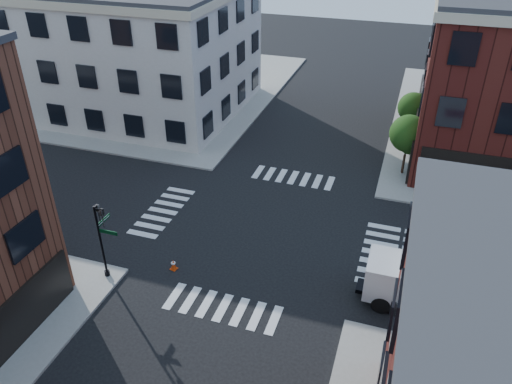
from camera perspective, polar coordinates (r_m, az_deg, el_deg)
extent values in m
plane|color=black|center=(30.93, 0.97, -4.45)|extent=(120.00, 120.00, 0.00)
cube|color=gray|center=(56.16, -13.46, 11.80)|extent=(30.00, 30.00, 0.15)
cube|color=beige|center=(49.53, -15.15, 15.60)|extent=(22.00, 16.00, 11.00)
cylinder|color=black|center=(38.08, 16.49, 3.11)|extent=(0.18, 0.18, 1.47)
cylinder|color=black|center=(37.75, 16.66, 4.09)|extent=(0.12, 0.12, 1.47)
sphere|color=#18370F|center=(37.05, 17.05, 6.40)|extent=(2.69, 2.69, 2.69)
sphere|color=#18370F|center=(37.18, 17.29, 5.51)|extent=(1.85, 1.85, 1.85)
cylinder|color=black|center=(43.54, 17.05, 6.55)|extent=(0.18, 0.18, 1.33)
cylinder|color=black|center=(43.28, 17.18, 7.35)|extent=(0.12, 0.12, 1.33)
sphere|color=#18370F|center=(42.72, 17.50, 9.21)|extent=(2.43, 2.43, 2.43)
sphere|color=#18370F|center=(42.81, 17.72, 8.50)|extent=(1.67, 1.67, 1.67)
cylinder|color=black|center=(27.31, -17.28, -5.63)|extent=(0.12, 0.12, 4.60)
cylinder|color=black|center=(28.52, -16.65, -8.85)|extent=(0.28, 0.28, 0.30)
cube|color=#053819|center=(26.54, -16.58, -4.42)|extent=(1.10, 0.03, 0.22)
cube|color=#053819|center=(27.05, -17.00, -3.11)|extent=(0.03, 1.10, 0.22)
imported|color=black|center=(26.30, -17.07, -2.88)|extent=(0.22, 0.18, 1.10)
imported|color=black|center=(26.70, -17.58, -2.41)|extent=(0.18, 0.22, 1.10)
cube|color=white|center=(26.14, 22.82, -9.57)|extent=(5.59, 2.43, 2.99)
cube|color=maroon|center=(25.21, 22.89, -11.32)|extent=(2.12, 0.05, 0.67)
cube|color=maroon|center=(27.10, 22.74, -7.93)|extent=(2.12, 0.05, 0.67)
cube|color=silver|center=(26.18, 14.61, -9.24)|extent=(1.93, 2.32, 1.93)
cube|color=black|center=(25.98, 12.69, -8.34)|extent=(0.10, 1.83, 0.87)
cube|color=black|center=(26.97, 19.68, -11.70)|extent=(7.71, 0.99, 0.24)
cylinder|color=black|center=(26.08, 14.09, -12.32)|extent=(0.96, 0.34, 0.96)
cylinder|color=black|center=(27.61, 14.53, -9.52)|extent=(0.96, 0.34, 0.96)
cylinder|color=black|center=(26.34, 21.76, -13.45)|extent=(0.96, 0.34, 0.96)
cylinder|color=black|center=(27.85, 21.71, -10.61)|extent=(0.96, 0.34, 0.96)
cylinder|color=black|center=(26.76, 26.77, -14.06)|extent=(0.96, 0.34, 0.96)
cylinder|color=black|center=(28.25, 26.41, -11.23)|extent=(0.96, 0.34, 0.96)
cube|color=red|center=(28.42, -9.36, -8.65)|extent=(0.42, 0.42, 0.04)
cone|color=red|center=(28.23, -9.42, -8.17)|extent=(0.40, 0.40, 0.65)
cylinder|color=white|center=(28.17, -9.43, -8.02)|extent=(0.25, 0.25, 0.07)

